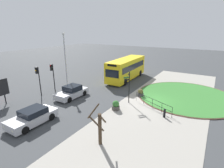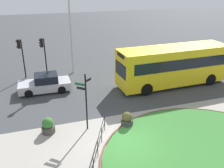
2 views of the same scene
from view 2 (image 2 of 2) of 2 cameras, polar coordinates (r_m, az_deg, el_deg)
The scene contains 13 objects.
ground at distance 14.19m, azimuth 2.23°, elevation -13.39°, with size 120.00×120.00×0.00m, color #3D3F42.
sidewalk_paving at distance 13.06m, azimuth 4.66°, elevation -17.13°, with size 32.00×8.92×0.02m, color #9E998E.
grass_island at distance 13.68m, azimuth 23.02°, elevation -16.87°, with size 11.26×11.26×0.10m, color #387A33.
grass_kerb_ring at distance 13.68m, azimuth 23.02°, elevation -16.86°, with size 11.57×11.57×0.11m, color brown.
signpost_directional at distance 14.40m, azimuth -6.15°, elevation -3.32°, with size 0.95×0.49×3.59m.
railing_grass_edge at distance 12.84m, azimuth -3.33°, elevation -14.12°, with size 2.07×4.47×1.04m.
bus_yellow at distance 21.47m, azimuth 13.97°, elevation 4.26°, with size 9.66×2.89×3.30m.
car_far_lane at distance 20.67m, azimuth -15.21°, elevation 0.08°, with size 4.12×1.94×1.43m.
traffic_light_near at distance 23.52m, azimuth -20.41°, elevation 7.33°, with size 0.49×0.27×3.59m.
traffic_light_far at distance 23.25m, azimuth -15.67°, elevation 7.79°, with size 0.49×0.27×3.61m.
lamppost_tall at distance 23.47m, azimuth -9.52°, elevation 11.71°, with size 0.32×0.32×7.32m.
planter_near_signpost at distance 15.43m, azimuth 3.48°, elevation -8.23°, with size 0.76×0.76×0.94m.
planter_kerbside at distance 15.23m, azimuth -14.56°, elevation -9.40°, with size 0.79×0.79×0.98m.
Camera 2 is at (-4.04, -10.69, 8.41)m, focal length 39.55 mm.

